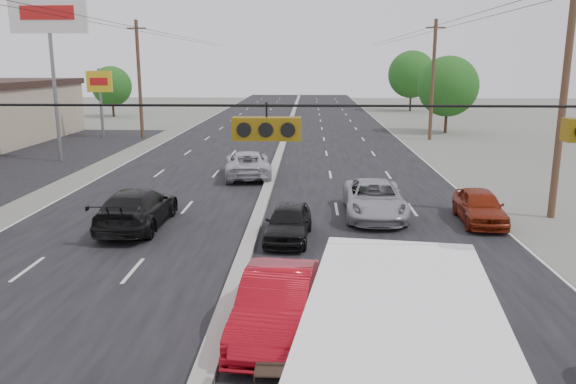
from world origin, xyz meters
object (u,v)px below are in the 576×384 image
Objects in this scene: utility_pole_right_b at (564,96)px; queue_car_c at (374,200)px; pole_sign_far at (100,87)px; queue_car_e at (480,207)px; oncoming_near at (137,208)px; oncoming_far at (247,164)px; tree_right_mid at (448,86)px; tree_right_far at (412,74)px; utility_pole_right_c at (433,79)px; tree_left_far at (112,86)px; queue_car_a at (288,223)px; utility_pole_left_c at (139,79)px; queue_car_b at (379,274)px; pole_sign_billboard at (49,24)px; red_sedan at (277,304)px.

utility_pole_right_b is 1.85× the size of queue_car_c.
queue_car_e is (25.15, -26.02, -3.71)m from pole_sign_far.
oncoming_far is (3.28, 10.36, -0.04)m from oncoming_near.
tree_right_far is (1.00, 25.00, 0.62)m from tree_right_mid.
utility_pole_right_b is 17.85m from oncoming_near.
tree_left_far is at bearing 149.90° from utility_pole_right_c.
utility_pole_right_b is 12.48m from queue_car_a.
tree_right_far is at bearing 46.47° from utility_pole_left_c.
tree_left_far is 1.50× the size of queue_car_e.
tree_left_far is at bearing -165.26° from tree_right_far.
queue_car_a is at bearing 168.31° from oncoming_near.
tree_right_far is 1.94× the size of queue_car_b.
tree_right_mid is at bearing -134.30° from oncoming_far.
pole_sign_billboard is 12.89m from pole_sign_far.
tree_right_far is 56.41m from queue_car_c.
utility_pole_right_c is at bearing -121.46° from oncoming_near.
queue_car_a is at bearing -135.07° from queue_car_c.
oncoming_near is (-6.08, 1.35, 0.13)m from queue_car_a.
pole_sign_billboard is 2.01× the size of oncoming_near.
queue_car_e is (5.03, 7.69, 0.00)m from queue_car_b.
utility_pole_right_b reaches higher than oncoming_near.
tree_right_mid reaches higher than pole_sign_far.
queue_car_b is 17.74m from oncoming_far.
oncoming_near is (-17.18, -27.22, -4.31)m from utility_pole_right_c.
utility_pole_left_c is 3.57m from pole_sign_far.
queue_car_e is (-5.85, -31.02, -3.64)m from tree_right_mid.
oncoming_near is (17.32, -47.22, -2.92)m from tree_left_far.
utility_pole_left_c reaches higher than tree_right_far.
queue_car_b is (18.62, -21.71, -8.18)m from pole_sign_billboard.
tree_left_far reaches higher than oncoming_far.
queue_car_b is 1.03× the size of queue_car_e.
tree_right_far reaches higher than red_sedan.
oncoming_near is (9.82, -15.22, -8.07)m from pole_sign_billboard.
oncoming_far is (11.10, -16.86, -4.35)m from utility_pole_left_c.
oncoming_near is at bearing -166.79° from queue_car_c.
utility_pole_right_c is (25.00, 0.00, 0.00)m from utility_pole_left_c.
queue_car_b is at bearing -59.16° from pole_sign_far.
pole_sign_billboard reaches higher than queue_car_a.
utility_pole_right_c is at bearing -136.92° from oncoming_far.
pole_sign_far is at bearing -66.62° from oncoming_near.
oncoming_near is (-8.80, 6.49, 0.10)m from queue_car_b.
tree_left_far is 39.93m from tree_right_mid.
tree_left_far is 1.13× the size of queue_car_c.
queue_car_a is at bearing -46.17° from pole_sign_billboard.
queue_car_e is (-6.85, -56.02, -4.26)m from tree_right_far.
red_sedan is at bearing -107.12° from utility_pole_right_c.
utility_pole_right_c is 35.02m from queue_car_b.
tree_left_far is at bearing 106.70° from pole_sign_far.
queue_car_c is at bearing -106.70° from utility_pole_right_c.
tree_right_far is at bearing 83.32° from red_sedan.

